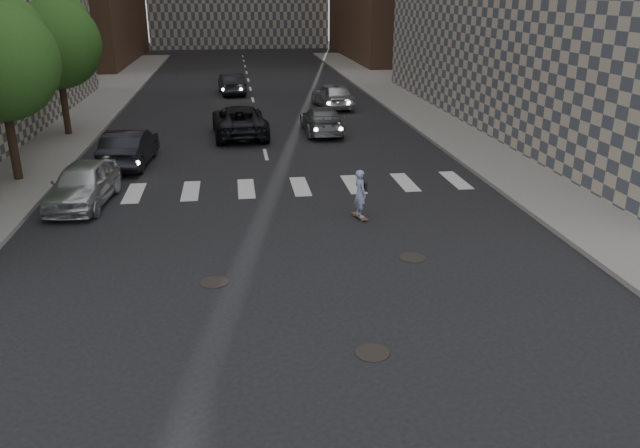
# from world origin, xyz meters

# --- Properties ---
(ground) EXTENTS (160.00, 160.00, 0.00)m
(ground) POSITION_xyz_m (0.00, 0.00, 0.00)
(ground) COLOR black
(ground) RESTS_ON ground
(sidewalk_right) EXTENTS (13.00, 80.00, 0.15)m
(sidewalk_right) POSITION_xyz_m (14.50, 20.00, 0.07)
(sidewalk_right) COLOR gray
(sidewalk_right) RESTS_ON ground
(tree_b) EXTENTS (4.20, 4.20, 6.60)m
(tree_b) POSITION_xyz_m (-9.45, 11.14, 4.65)
(tree_b) COLOR #382619
(tree_b) RESTS_ON sidewalk_left
(tree_c) EXTENTS (4.20, 4.20, 6.60)m
(tree_c) POSITION_xyz_m (-9.45, 19.14, 4.65)
(tree_c) COLOR #382619
(tree_c) RESTS_ON sidewalk_left
(manhole_a) EXTENTS (0.70, 0.70, 0.02)m
(manhole_a) POSITION_xyz_m (1.20, -2.50, 0.01)
(manhole_a) COLOR black
(manhole_a) RESTS_ON ground
(manhole_b) EXTENTS (0.70, 0.70, 0.02)m
(manhole_b) POSITION_xyz_m (-2.00, 1.20, 0.01)
(manhole_b) COLOR black
(manhole_b) RESTS_ON ground
(manhole_c) EXTENTS (0.70, 0.70, 0.02)m
(manhole_c) POSITION_xyz_m (3.30, 2.00, 0.01)
(manhole_c) COLOR black
(manhole_c) RESTS_ON ground
(skateboarder) EXTENTS (0.50, 0.83, 1.60)m
(skateboarder) POSITION_xyz_m (2.50, 5.30, 0.84)
(skateboarder) COLOR brown
(skateboarder) RESTS_ON ground
(silver_sedan) EXTENTS (2.11, 4.40, 1.45)m
(silver_sedan) POSITION_xyz_m (-6.45, 7.95, 0.72)
(silver_sedan) COLOR silver
(silver_sedan) RESTS_ON ground
(traffic_car_a) EXTENTS (1.94, 4.67, 1.50)m
(traffic_car_a) POSITION_xyz_m (-5.66, 13.00, 0.75)
(traffic_car_a) COLOR black
(traffic_car_a) RESTS_ON ground
(traffic_car_b) EXTENTS (1.88, 4.63, 1.34)m
(traffic_car_b) POSITION_xyz_m (3.11, 18.09, 0.67)
(traffic_car_b) COLOR slate
(traffic_car_b) RESTS_ON ground
(traffic_car_c) EXTENTS (2.84, 5.61, 1.52)m
(traffic_car_c) POSITION_xyz_m (-1.06, 18.00, 0.76)
(traffic_car_c) COLOR black
(traffic_car_c) RESTS_ON ground
(traffic_car_d) EXTENTS (2.41, 4.74, 1.55)m
(traffic_car_d) POSITION_xyz_m (4.80, 25.31, 0.77)
(traffic_car_d) COLOR silver
(traffic_car_d) RESTS_ON ground
(traffic_car_e) EXTENTS (2.01, 4.59, 1.47)m
(traffic_car_e) POSITION_xyz_m (-1.35, 31.67, 0.73)
(traffic_car_e) COLOR black
(traffic_car_e) RESTS_ON ground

